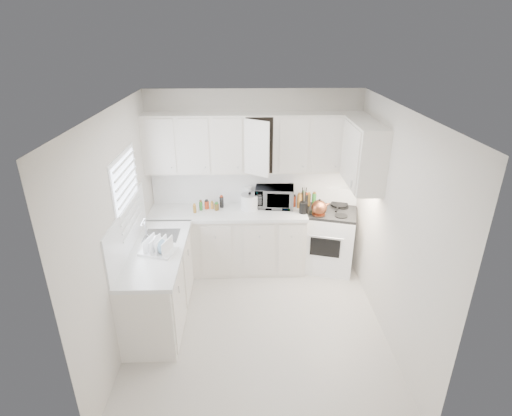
{
  "coord_description": "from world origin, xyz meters",
  "views": [
    {
      "loc": [
        -0.13,
        -3.96,
        3.31
      ],
      "look_at": [
        0.0,
        0.7,
        1.25
      ],
      "focal_mm": 28.26,
      "sensor_mm": 36.0,
      "label": 1
    }
  ],
  "objects_px": {
    "rice_cooker": "(250,201)",
    "utensil_crock": "(304,200)",
    "microwave": "(275,194)",
    "dish_rack": "(157,244)",
    "stove": "(327,231)",
    "tea_kettle": "(319,207)"
  },
  "relations": [
    {
      "from": "stove",
      "to": "rice_cooker",
      "type": "xyz_separation_m",
      "value": [
        -1.14,
        0.06,
        0.48
      ]
    },
    {
      "from": "microwave",
      "to": "rice_cooker",
      "type": "bearing_deg",
      "value": -160.44
    },
    {
      "from": "stove",
      "to": "microwave",
      "type": "distance_m",
      "value": 0.96
    },
    {
      "from": "dish_rack",
      "to": "stove",
      "type": "bearing_deg",
      "value": 44.54
    },
    {
      "from": "stove",
      "to": "rice_cooker",
      "type": "distance_m",
      "value": 1.24
    },
    {
      "from": "rice_cooker",
      "to": "dish_rack",
      "type": "bearing_deg",
      "value": -114.39
    },
    {
      "from": "rice_cooker",
      "to": "utensil_crock",
      "type": "xyz_separation_m",
      "value": [
        0.75,
        -0.16,
        0.07
      ]
    },
    {
      "from": "stove",
      "to": "utensil_crock",
      "type": "bearing_deg",
      "value": -148.7
    },
    {
      "from": "tea_kettle",
      "to": "dish_rack",
      "type": "bearing_deg",
      "value": -156.25
    },
    {
      "from": "microwave",
      "to": "dish_rack",
      "type": "xyz_separation_m",
      "value": [
        -1.44,
        -1.31,
        -0.08
      ]
    },
    {
      "from": "rice_cooker",
      "to": "utensil_crock",
      "type": "distance_m",
      "value": 0.77
    },
    {
      "from": "utensil_crock",
      "to": "dish_rack",
      "type": "bearing_deg",
      "value": -149.95
    },
    {
      "from": "stove",
      "to": "utensil_crock",
      "type": "xyz_separation_m",
      "value": [
        -0.39,
        -0.11,
        0.55
      ]
    },
    {
      "from": "utensil_crock",
      "to": "dish_rack",
      "type": "relative_size",
      "value": 1.02
    },
    {
      "from": "stove",
      "to": "microwave",
      "type": "xyz_separation_m",
      "value": [
        -0.78,
        0.14,
        0.54
      ]
    },
    {
      "from": "tea_kettle",
      "to": "rice_cooker",
      "type": "relative_size",
      "value": 1.07
    },
    {
      "from": "rice_cooker",
      "to": "microwave",
      "type": "bearing_deg",
      "value": 30.37
    },
    {
      "from": "tea_kettle",
      "to": "stove",
      "type": "bearing_deg",
      "value": 39.13
    },
    {
      "from": "utensil_crock",
      "to": "rice_cooker",
      "type": "bearing_deg",
      "value": 167.7
    },
    {
      "from": "tea_kettle",
      "to": "utensil_crock",
      "type": "xyz_separation_m",
      "value": [
        -0.21,
        0.05,
        0.08
      ]
    },
    {
      "from": "tea_kettle",
      "to": "utensil_crock",
      "type": "bearing_deg",
      "value": 163.6
    },
    {
      "from": "rice_cooker",
      "to": "dish_rack",
      "type": "relative_size",
      "value": 0.66
    }
  ]
}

